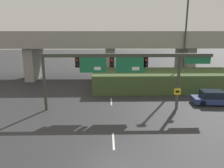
% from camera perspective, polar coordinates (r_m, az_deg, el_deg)
% --- Properties ---
extents(ground_plane, '(160.00, 160.00, 0.00)m').
position_cam_1_polar(ground_plane, '(13.35, 0.74, -20.64)').
color(ground_plane, '#2D2D30').
extents(lane_markings, '(0.14, 37.48, 0.01)m').
position_cam_1_polar(lane_markings, '(23.92, -0.19, -4.62)').
color(lane_markings, silver).
rests_on(lane_markings, ground).
extents(signal_gantry, '(15.97, 0.44, 5.47)m').
position_cam_1_polar(signal_gantry, '(20.52, 2.59, 5.10)').
color(signal_gantry, '#383D33').
rests_on(signal_gantry, ground).
extents(speed_limit_sign, '(0.60, 0.11, 2.46)m').
position_cam_1_polar(speed_limit_sign, '(21.07, 16.59, -3.20)').
color(speed_limit_sign, '#4C4C4C').
rests_on(speed_limit_sign, ground).
extents(highway_light_pole_near, '(0.70, 0.36, 15.68)m').
position_cam_1_polar(highway_light_pole_near, '(33.15, 18.81, 14.22)').
color(highway_light_pole_near, '#383D33').
rests_on(highway_light_pole_near, ground).
extents(overpass_bridge, '(42.87, 7.43, 7.48)m').
position_cam_1_polar(overpass_bridge, '(35.13, -0.55, 9.91)').
color(overpass_bridge, gray).
rests_on(overpass_bridge, ground).
extents(grass_embankment, '(18.57, 6.28, 2.35)m').
position_cam_1_polar(grass_embankment, '(29.65, 13.35, 0.98)').
color(grass_embankment, '#42562D').
rests_on(grass_embankment, ground).
extents(parked_sedan_near_right, '(4.38, 2.10, 1.45)m').
position_cam_1_polar(parked_sedan_near_right, '(25.27, 24.84, -3.34)').
color(parked_sedan_near_right, navy).
rests_on(parked_sedan_near_right, ground).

